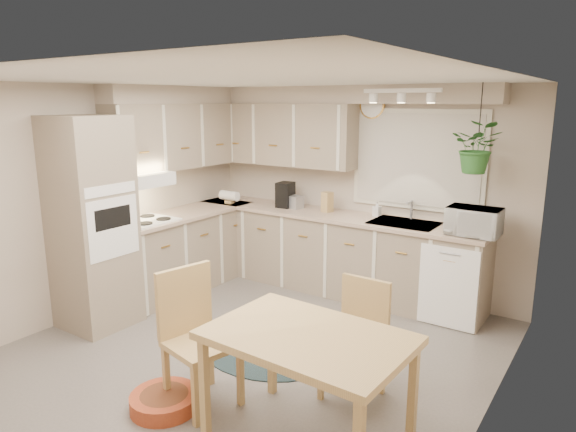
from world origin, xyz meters
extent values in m
plane|color=slate|center=(0.00, 0.00, 0.00)|extent=(4.20, 4.20, 0.00)
plane|color=white|center=(0.00, 0.00, 2.40)|extent=(4.20, 4.20, 0.00)
cube|color=#B9AA99|center=(0.00, 2.10, 1.20)|extent=(4.00, 0.04, 2.40)
cube|color=#B9AA99|center=(0.00, -2.10, 1.20)|extent=(4.00, 0.04, 2.40)
cube|color=#B9AA99|center=(-2.00, 0.00, 1.20)|extent=(0.04, 4.20, 2.40)
cube|color=#B9AA99|center=(2.00, 0.00, 1.20)|extent=(0.04, 4.20, 2.40)
cube|color=gray|center=(-1.70, 0.88, 0.45)|extent=(0.60, 1.85, 0.90)
cube|color=gray|center=(-0.20, 1.80, 0.45)|extent=(3.60, 0.60, 0.90)
cube|color=tan|center=(-1.69, 0.88, 0.92)|extent=(0.64, 1.89, 0.04)
cube|color=tan|center=(-0.20, 1.79, 0.92)|extent=(3.64, 0.64, 0.04)
cube|color=gray|center=(-1.68, -0.38, 1.05)|extent=(0.65, 0.65, 2.10)
cube|color=white|center=(-1.35, -0.38, 1.05)|extent=(0.02, 0.56, 0.58)
cube|color=gray|center=(-1.82, 1.00, 1.83)|extent=(0.35, 2.00, 0.75)
cube|color=gray|center=(-1.00, 1.93, 1.83)|extent=(2.00, 0.35, 0.75)
cube|color=#B9AA99|center=(-1.85, 1.00, 2.30)|extent=(0.30, 2.00, 0.20)
cube|color=#B9AA99|center=(-0.20, 1.95, 2.30)|extent=(3.60, 0.30, 0.20)
cube|color=white|center=(-1.68, 0.30, 0.94)|extent=(0.52, 0.58, 0.02)
cube|color=white|center=(-1.70, 0.30, 1.40)|extent=(0.40, 0.60, 0.14)
cube|color=beige|center=(0.70, 2.07, 1.60)|extent=(1.40, 0.02, 1.00)
cube|color=beige|center=(0.70, 2.08, 1.60)|extent=(1.50, 0.02, 1.10)
cube|color=#A0A2A7|center=(0.70, 1.80, 0.90)|extent=(0.70, 0.48, 0.10)
cube|color=white|center=(1.30, 1.49, 0.42)|extent=(0.58, 0.02, 0.83)
cube|color=white|center=(0.70, 1.55, 2.33)|extent=(0.80, 0.04, 0.04)
cylinder|color=gold|center=(0.15, 2.07, 2.18)|extent=(0.30, 0.03, 0.30)
cube|color=tan|center=(1.10, -0.81, 0.40)|extent=(1.29, 0.89, 0.79)
cube|color=tan|center=(0.21, -0.84, 0.51)|extent=(0.58, 0.58, 1.03)
cube|color=tan|center=(1.08, -0.13, 0.45)|extent=(0.43, 0.43, 0.91)
ellipsoid|color=black|center=(0.12, 0.03, 0.01)|extent=(1.28, 1.01, 0.01)
cylinder|color=#A74521|center=(0.01, -1.06, 0.06)|extent=(0.60, 0.60, 0.12)
imported|color=white|center=(1.45, 1.70, 1.11)|extent=(0.50, 0.28, 0.34)
imported|color=white|center=(0.31, 1.95, 0.98)|extent=(0.10, 0.18, 0.08)
imported|color=#286227|center=(1.43, 1.70, 1.75)|extent=(0.48, 0.52, 0.39)
cube|color=black|center=(-0.86, 1.80, 1.10)|extent=(0.19, 0.23, 0.31)
cube|color=#A0A2A7|center=(-0.76, 1.82, 1.02)|extent=(0.28, 0.20, 0.16)
cube|color=tan|center=(-0.29, 1.85, 1.06)|extent=(0.13, 0.13, 0.24)
camera|label=1|loc=(2.67, -3.36, 2.23)|focal=32.00mm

